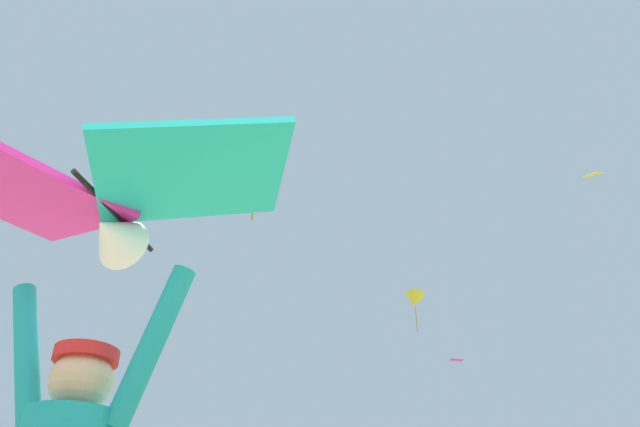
{
  "coord_description": "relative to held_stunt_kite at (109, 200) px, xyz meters",
  "views": [
    {
      "loc": [
        1.56,
        -1.42,
        0.8
      ],
      "look_at": [
        -0.31,
        1.96,
        3.24
      ],
      "focal_mm": 34.77,
      "sensor_mm": 36.0,
      "label": 1
    }
  ],
  "objects": [
    {
      "name": "distant_kite_magenta_high_left",
      "position": [
        -8.48,
        34.28,
        11.1
      ],
      "size": [
        0.93,
        0.92,
        0.26
      ],
      "color": "#DB2393"
    },
    {
      "name": "distant_kite_yellow_far_center",
      "position": [
        1.71,
        27.68,
        17.17
      ],
      "size": [
        1.14,
        1.07,
        0.55
      ],
      "color": "yellow"
    },
    {
      "name": "held_stunt_kite",
      "position": [
        0.0,
        0.0,
        0.0
      ],
      "size": [
        1.68,
        1.08,
        0.4
      ],
      "color": "black"
    },
    {
      "name": "distant_kite_yellow_low_right",
      "position": [
        -7.98,
        11.9,
        10.68
      ],
      "size": [
        1.33,
        1.48,
        2.62
      ],
      "color": "yellow"
    },
    {
      "name": "distant_kite_yellow_low_left",
      "position": [
        -10.6,
        33.74,
        15.22
      ],
      "size": [
        1.67,
        1.82,
        2.87
      ],
      "color": "yellow"
    }
  ]
}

